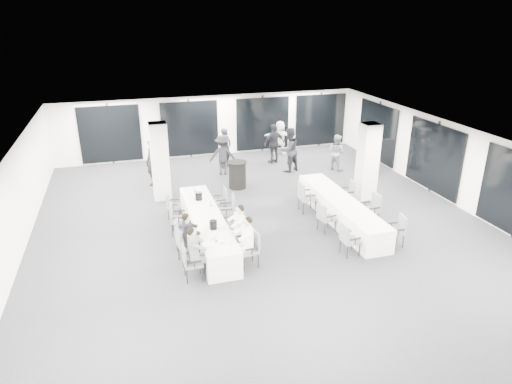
% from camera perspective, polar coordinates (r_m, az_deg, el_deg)
% --- Properties ---
extents(room, '(14.04, 16.04, 2.84)m').
position_cam_1_polar(room, '(15.32, 2.70, 2.70)').
color(room, '#25252A').
rests_on(room, ground).
extents(column_left, '(0.60, 0.60, 2.80)m').
position_cam_1_polar(column_left, '(16.55, -11.90, 3.75)').
color(column_left, silver).
rests_on(column_left, floor).
extents(column_right, '(0.60, 0.60, 2.80)m').
position_cam_1_polar(column_right, '(16.57, 13.75, 3.61)').
color(column_right, silver).
rests_on(column_right, floor).
extents(banquet_table_main, '(0.90, 5.00, 0.75)m').
position_cam_1_polar(banquet_table_main, '(13.71, -6.16, -4.35)').
color(banquet_table_main, silver).
rests_on(banquet_table_main, floor).
extents(banquet_table_side, '(0.90, 5.00, 0.75)m').
position_cam_1_polar(banquet_table_side, '(15.02, 10.49, -2.20)').
color(banquet_table_side, silver).
rests_on(banquet_table_side, floor).
extents(cocktail_table, '(0.75, 0.75, 1.05)m').
position_cam_1_polar(cocktail_table, '(17.49, -2.35, 2.18)').
color(cocktail_table, black).
rests_on(cocktail_table, floor).
extents(chair_main_left_near, '(0.48, 0.54, 0.94)m').
position_cam_1_polar(chair_main_left_near, '(11.69, -8.28, -8.46)').
color(chair_main_left_near, '#595D62').
rests_on(chair_main_left_near, floor).
extents(chair_main_left_second, '(0.58, 0.62, 1.01)m').
position_cam_1_polar(chair_main_left_second, '(12.42, -8.93, -6.37)').
color(chair_main_left_second, '#595D62').
rests_on(chair_main_left_second, floor).
extents(chair_main_left_mid, '(0.53, 0.55, 0.86)m').
position_cam_1_polar(chair_main_left_mid, '(13.21, -9.37, -5.03)').
color(chair_main_left_mid, '#595D62').
rests_on(chair_main_left_mid, floor).
extents(chair_main_left_fourth, '(0.57, 0.61, 0.99)m').
position_cam_1_polar(chair_main_left_fourth, '(14.04, -9.97, -3.08)').
color(chair_main_left_fourth, '#595D62').
rests_on(chair_main_left_fourth, floor).
extents(chair_main_left_far, '(0.52, 0.54, 0.86)m').
position_cam_1_polar(chair_main_left_far, '(15.16, -10.49, -1.51)').
color(chair_main_left_far, '#595D62').
rests_on(chair_main_left_far, floor).
extents(chair_main_right_near, '(0.54, 0.59, 0.97)m').
position_cam_1_polar(chair_main_right_near, '(12.16, -0.61, -6.86)').
color(chair_main_right_near, '#595D62').
rests_on(chair_main_right_near, floor).
extents(chair_main_right_second, '(0.50, 0.56, 0.98)m').
position_cam_1_polar(chair_main_right_second, '(12.84, -1.60, -5.22)').
color(chair_main_right_second, '#595D62').
rests_on(chair_main_right_second, floor).
extents(chair_main_right_mid, '(0.52, 0.56, 0.94)m').
position_cam_1_polar(chair_main_right_mid, '(13.54, -2.49, -3.84)').
color(chair_main_right_mid, '#595D62').
rests_on(chair_main_right_mid, floor).
extents(chair_main_right_fourth, '(0.60, 0.64, 1.02)m').
position_cam_1_polar(chair_main_right_fourth, '(14.37, -3.41, -2.08)').
color(chair_main_right_fourth, '#595D62').
rests_on(chair_main_right_fourth, floor).
extents(chair_main_right_far, '(0.45, 0.50, 0.88)m').
position_cam_1_polar(chair_main_right_far, '(15.28, -4.30, -0.93)').
color(chair_main_right_far, '#595D62').
rests_on(chair_main_right_far, floor).
extents(chair_side_left_near, '(0.50, 0.55, 0.92)m').
position_cam_1_polar(chair_side_left_near, '(12.91, 11.44, -5.68)').
color(chair_side_left_near, '#595D62').
rests_on(chair_side_left_near, floor).
extents(chair_side_left_mid, '(0.54, 0.57, 0.92)m').
position_cam_1_polar(chair_side_left_mid, '(14.13, 8.60, -2.99)').
color(chair_side_left_mid, '#595D62').
rests_on(chair_side_left_mid, floor).
extents(chair_side_left_far, '(0.54, 0.60, 1.04)m').
position_cam_1_polar(chair_side_left_far, '(15.42, 6.14, -0.44)').
color(chair_side_left_far, '#595D62').
rests_on(chair_side_left_far, floor).
extents(chair_side_right_near, '(0.52, 0.56, 0.91)m').
position_cam_1_polar(chair_side_right_near, '(13.82, 17.30, -4.38)').
color(chair_side_right_near, '#595D62').
rests_on(chair_side_right_near, floor).
extents(chair_side_right_mid, '(0.55, 0.60, 1.02)m').
position_cam_1_polar(chair_side_right_mid, '(14.92, 14.32, -1.84)').
color(chair_side_right_mid, '#595D62').
rests_on(chair_side_right_mid, floor).
extents(chair_side_right_far, '(0.49, 0.53, 0.90)m').
position_cam_1_polar(chair_side_right_far, '(16.19, 11.51, 0.04)').
color(chair_side_right_far, '#595D62').
rests_on(chair_side_right_far, floor).
extents(seated_guest_a, '(0.50, 0.38, 1.44)m').
position_cam_1_polar(seated_guest_a, '(11.57, -7.54, -7.18)').
color(seated_guest_a, slate).
rests_on(seated_guest_a, floor).
extents(seated_guest_b, '(0.50, 0.38, 1.44)m').
position_cam_1_polar(seated_guest_b, '(12.35, -8.22, -5.28)').
color(seated_guest_b, black).
rests_on(seated_guest_b, floor).
extents(seated_guest_c, '(0.50, 0.38, 1.44)m').
position_cam_1_polar(seated_guest_c, '(11.99, -1.38, -5.90)').
color(seated_guest_c, white).
rests_on(seated_guest_c, floor).
extents(seated_guest_d, '(0.50, 0.38, 1.44)m').
position_cam_1_polar(seated_guest_d, '(12.69, -2.34, -4.28)').
color(seated_guest_d, white).
rests_on(seated_guest_d, floor).
extents(standing_guest_a, '(0.92, 0.90, 1.97)m').
position_cam_1_polar(standing_guest_a, '(19.75, -3.81, 5.82)').
color(standing_guest_a, black).
rests_on(standing_guest_a, floor).
extents(standing_guest_b, '(1.19, 0.99, 2.13)m').
position_cam_1_polar(standing_guest_b, '(19.22, 4.16, 5.62)').
color(standing_guest_b, black).
rests_on(standing_guest_b, floor).
extents(standing_guest_c, '(1.32, 0.84, 1.89)m').
position_cam_1_polar(standing_guest_c, '(18.91, -4.21, 4.97)').
color(standing_guest_c, black).
rests_on(standing_guest_c, floor).
extents(standing_guest_d, '(1.31, 0.92, 2.01)m').
position_cam_1_polar(standing_guest_d, '(20.33, 2.29, 6.37)').
color(standing_guest_d, black).
rests_on(standing_guest_d, floor).
extents(standing_guest_e, '(0.77, 1.09, 2.08)m').
position_cam_1_polar(standing_guest_e, '(19.46, 14.01, 5.15)').
color(standing_guest_e, slate).
rests_on(standing_guest_e, floor).
extents(standing_guest_f, '(1.79, 1.21, 1.83)m').
position_cam_1_polar(standing_guest_f, '(21.67, 3.01, 7.08)').
color(standing_guest_f, white).
rests_on(standing_guest_f, floor).
extents(standing_guest_g, '(0.97, 1.00, 2.13)m').
position_cam_1_polar(standing_guest_g, '(17.88, -12.77, 3.89)').
color(standing_guest_g, black).
rests_on(standing_guest_g, floor).
extents(standing_guest_h, '(0.85, 0.98, 1.74)m').
position_cam_1_polar(standing_guest_h, '(19.78, 10.03, 5.21)').
color(standing_guest_h, slate).
rests_on(standing_guest_h, floor).
extents(ice_bucket_near, '(0.22, 0.22, 0.25)m').
position_cam_1_polar(ice_bucket_near, '(12.67, -5.37, -4.10)').
color(ice_bucket_near, black).
rests_on(ice_bucket_near, banquet_table_main).
extents(ice_bucket_far, '(0.23, 0.23, 0.26)m').
position_cam_1_polar(ice_bucket_far, '(14.64, -7.18, -0.50)').
color(ice_bucket_far, black).
rests_on(ice_bucket_far, banquet_table_main).
extents(water_bottle_a, '(0.07, 0.07, 0.22)m').
position_cam_1_polar(water_bottle_a, '(11.90, -4.99, -5.95)').
color(water_bottle_a, silver).
rests_on(water_bottle_a, banquet_table_main).
extents(water_bottle_b, '(0.07, 0.07, 0.21)m').
position_cam_1_polar(water_bottle_b, '(14.01, -5.64, -1.57)').
color(water_bottle_b, silver).
rests_on(water_bottle_b, banquet_table_main).
extents(water_bottle_c, '(0.07, 0.07, 0.22)m').
position_cam_1_polar(water_bottle_c, '(15.19, -7.68, 0.24)').
color(water_bottle_c, silver).
rests_on(water_bottle_c, banquet_table_main).
extents(plate_a, '(0.20, 0.20, 0.03)m').
position_cam_1_polar(plate_a, '(12.15, -5.26, -5.88)').
color(plate_a, white).
rests_on(plate_a, banquet_table_main).
extents(plate_b, '(0.19, 0.19, 0.03)m').
position_cam_1_polar(plate_b, '(11.92, -4.24, -6.42)').
color(plate_b, white).
rests_on(plate_b, banquet_table_main).
extents(plate_c, '(0.19, 0.19, 0.03)m').
position_cam_1_polar(plate_c, '(13.06, -5.12, -3.81)').
color(plate_c, white).
rests_on(plate_c, banquet_table_main).
extents(wine_glass, '(0.08, 0.08, 0.20)m').
position_cam_1_polar(wine_glass, '(11.60, -3.17, -6.46)').
color(wine_glass, silver).
rests_on(wine_glass, banquet_table_main).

